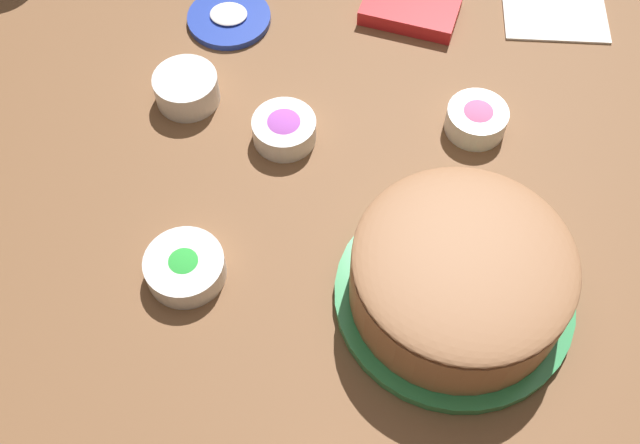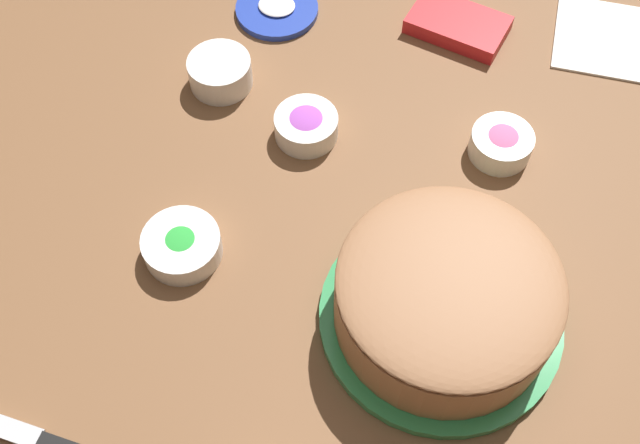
# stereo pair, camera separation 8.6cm
# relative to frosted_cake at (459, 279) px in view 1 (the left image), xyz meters

# --- Properties ---
(ground_plane) EXTENTS (1.54, 1.54, 0.00)m
(ground_plane) POSITION_rel_frosted_cake_xyz_m (-0.25, 0.10, -0.05)
(ground_plane) COLOR brown
(frosted_cake) EXTENTS (0.27, 0.27, 0.10)m
(frosted_cake) POSITION_rel_frosted_cake_xyz_m (0.00, 0.00, 0.00)
(frosted_cake) COLOR #339351
(frosted_cake) RESTS_ON ground_plane
(frosting_tub_lid) EXTENTS (0.12, 0.12, 0.02)m
(frosting_tub_lid) POSITION_rel_frosted_cake_xyz_m (-0.33, 0.42, -0.04)
(frosting_tub_lid) COLOR #233DAD
(frosting_tub_lid) RESTS_ON ground_plane
(sprinkle_bowl_pink) EXTENTS (0.08, 0.08, 0.04)m
(sprinkle_bowl_pink) POSITION_rel_frosted_cake_xyz_m (0.03, 0.25, -0.03)
(sprinkle_bowl_pink) COLOR white
(sprinkle_bowl_pink) RESTS_ON ground_plane
(sprinkle_bowl_green) EXTENTS (0.09, 0.09, 0.03)m
(sprinkle_bowl_green) POSITION_rel_frosted_cake_xyz_m (-0.31, 0.00, -0.03)
(sprinkle_bowl_green) COLOR white
(sprinkle_bowl_green) RESTS_ON ground_plane
(sprinkle_bowl_rainbow) EXTENTS (0.08, 0.08, 0.04)m
(sprinkle_bowl_rainbow) POSITION_rel_frosted_cake_xyz_m (-0.22, 0.21, -0.03)
(sprinkle_bowl_rainbow) COLOR white
(sprinkle_bowl_rainbow) RESTS_ON ground_plane
(sprinkle_bowl_orange) EXTENTS (0.09, 0.09, 0.04)m
(sprinkle_bowl_orange) POSITION_rel_frosted_cake_xyz_m (-0.36, 0.27, -0.03)
(sprinkle_bowl_orange) COLOR white
(sprinkle_bowl_orange) RESTS_ON ground_plane
(candy_box_lower) EXTENTS (0.15, 0.11, 0.02)m
(candy_box_lower) POSITION_rel_frosted_cake_xyz_m (-0.07, 0.46, -0.04)
(candy_box_lower) COLOR red
(candy_box_lower) RESTS_ON ground_plane
(paper_napkin) EXTENTS (0.16, 0.16, 0.01)m
(paper_napkin) POSITION_rel_frosted_cake_xyz_m (0.15, 0.50, -0.05)
(paper_napkin) COLOR white
(paper_napkin) RESTS_ON ground_plane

